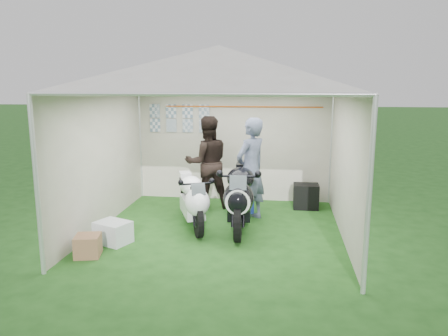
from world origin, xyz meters
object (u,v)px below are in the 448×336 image
at_px(crate_0, 113,232).
at_px(motorcycle_white, 193,199).
at_px(crate_2, 88,244).
at_px(canopy_tent, 219,73).
at_px(equipment_box, 306,196).
at_px(person_blue_jacket, 251,170).
at_px(person_dark_jacket, 207,163).
at_px(crate_1, 88,246).
at_px(paddock_stand, 242,203).
at_px(motorcycle_black, 240,195).

bearing_deg(crate_0, motorcycle_white, 40.66).
bearing_deg(motorcycle_white, crate_2, -155.64).
xyz_separation_m(canopy_tent, crate_0, (-1.53, -0.84, -2.41)).
xyz_separation_m(motorcycle_white, equipment_box, (1.97, 1.41, -0.25)).
bearing_deg(equipment_box, person_blue_jacket, -139.51).
xyz_separation_m(motorcycle_white, crate_0, (-1.06, -0.91, -0.33)).
bearing_deg(crate_0, person_dark_jacket, 62.23).
xyz_separation_m(crate_0, crate_1, (-0.15, -0.55, -0.01)).
distance_m(crate_0, crate_1, 0.57).
distance_m(person_blue_jacket, crate_0, 2.58).
xyz_separation_m(motorcycle_white, person_dark_jacket, (0.05, 1.19, 0.41)).
relative_size(person_dark_jacket, equipment_box, 3.74).
bearing_deg(person_dark_jacket, person_blue_jacket, 122.46).
distance_m(person_dark_jacket, crate_0, 2.49).
bearing_deg(person_blue_jacket, crate_1, -11.30).
bearing_deg(person_dark_jacket, canopy_tent, 87.40).
height_order(paddock_stand, crate_2, paddock_stand).
relative_size(person_dark_jacket, crate_2, 5.74).
bearing_deg(paddock_stand, equipment_box, 18.85).
bearing_deg(canopy_tent, motorcycle_black, 15.24).
height_order(motorcycle_black, equipment_box, motorcycle_black).
distance_m(motorcycle_white, paddock_stand, 1.29).
distance_m(person_blue_jacket, equipment_box, 1.51).
bearing_deg(motorcycle_black, equipment_box, 47.11).
relative_size(motorcycle_black, crate_1, 6.22).
height_order(motorcycle_black, paddock_stand, motorcycle_black).
height_order(canopy_tent, person_blue_jacket, canopy_tent).
distance_m(person_blue_jacket, crate_1, 3.04).
xyz_separation_m(motorcycle_white, crate_2, (-1.28, -1.32, -0.38)).
relative_size(canopy_tent, crate_0, 11.27).
bearing_deg(motorcycle_black, crate_2, -150.08).
relative_size(person_dark_jacket, crate_0, 3.60).
relative_size(motorcycle_white, motorcycle_black, 0.80).
bearing_deg(canopy_tent, crate_2, -144.40).
height_order(paddock_stand, crate_0, crate_0).
height_order(canopy_tent, person_dark_jacket, canopy_tent).
height_order(canopy_tent, motorcycle_white, canopy_tent).
bearing_deg(canopy_tent, motorcycle_white, 171.67).
height_order(equipment_box, crate_0, equipment_box).
bearing_deg(crate_1, canopy_tent, 39.64).
distance_m(paddock_stand, crate_0, 2.64).
distance_m(motorcycle_white, equipment_box, 2.43).
relative_size(person_dark_jacket, crate_1, 5.26).
relative_size(motorcycle_black, paddock_stand, 4.82).
height_order(person_dark_jacket, crate_0, person_dark_jacket).
relative_size(canopy_tent, crate_1, 16.48).
relative_size(motorcycle_black, person_dark_jacket, 1.18).
xyz_separation_m(motorcycle_white, person_blue_jacket, (0.94, 0.53, 0.43)).
xyz_separation_m(person_blue_jacket, equipment_box, (1.02, 0.87, -0.68)).
distance_m(person_dark_jacket, crate_1, 3.04).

